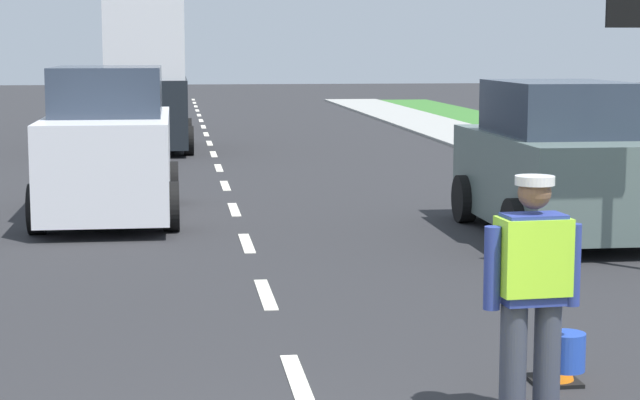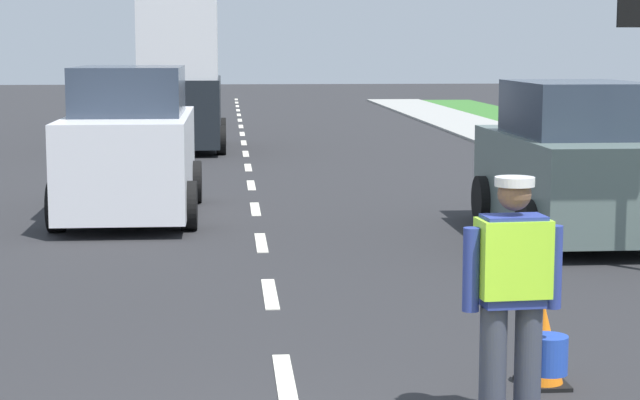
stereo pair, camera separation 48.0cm
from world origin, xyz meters
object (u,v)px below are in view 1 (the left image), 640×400
Objects in this scene: delivery_truck at (147,84)px; car_oncoming_lead at (109,148)px; car_oncoming_third at (143,96)px; traffic_cone_near at (555,343)px; road_worker at (535,287)px; car_parked_curbside at (555,164)px.

delivery_truck is 1.05× the size of car_oncoming_lead.
car_oncoming_lead reaches higher than car_oncoming_third.
car_oncoming_lead is (-3.75, 8.78, 0.72)m from traffic_cone_near.
delivery_truck is at bearing -87.88° from car_oncoming_third.
traffic_cone_near is (0.45, 0.85, -0.62)m from road_worker.
car_parked_curbside reaches higher than traffic_cone_near.
car_oncoming_lead is at bearing -90.08° from car_oncoming_third.
road_worker is at bearing -117.73° from traffic_cone_near.
traffic_cone_near is 6.77m from car_parked_curbside.
road_worker is at bearing -81.59° from delivery_truck.
traffic_cone_near is 9.57m from car_oncoming_lead.
car_oncoming_third is (-3.73, 27.11, 0.69)m from traffic_cone_near.
car_oncoming_third is 21.57m from car_parked_curbside.
delivery_truck reaches higher than car_oncoming_third.
car_oncoming_lead is at bearing 158.03° from car_parked_curbside.
car_oncoming_third is 0.97× the size of car_oncoming_lead.
road_worker is 0.42× the size of car_parked_curbside.
delivery_truck is (-2.99, 20.23, 0.68)m from road_worker.
traffic_cone_near is 0.16× the size of car_parked_curbside.
road_worker is 7.70m from car_parked_curbside.
car_oncoming_lead is (-0.31, -10.60, -0.58)m from delivery_truck.
road_worker is 0.38× the size of car_oncoming_lead.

